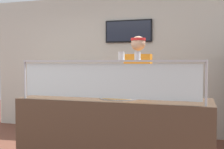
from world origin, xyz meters
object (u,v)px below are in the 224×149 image
pizza_server (117,95)px  pepper_flake_shaker (138,56)px  pizza_tray (120,97)px  parmesan_shaker (121,56)px  pizza_box_stack (51,80)px  worker_figure (138,88)px

pizza_server → pepper_flake_shaker: size_ratio=3.31×
pizza_tray → pepper_flake_shaker: pepper_flake_shaker is taller
parmesan_shaker → pizza_box_stack: parmesan_shaker is taller
pepper_flake_shaker → pizza_box_stack: pepper_flake_shaker is taller
pepper_flake_shaker → worker_figure: worker_figure is taller
pizza_server → pepper_flake_shaker: bearing=-28.2°
pizza_tray → pizza_server: pizza_server is taller
pizza_box_stack → pizza_tray: bearing=-41.4°
pizza_tray → pizza_box_stack: (-1.84, 1.62, 0.07)m
pizza_tray → pepper_flake_shaker: 0.64m
pizza_tray → pepper_flake_shaker: size_ratio=5.54×
parmesan_shaker → worker_figure: size_ratio=0.05×
worker_figure → pizza_box_stack: 2.09m
pizza_box_stack → pizza_server: bearing=-42.2°
pepper_flake_shaker → pizza_box_stack: (-2.12, 1.94, -0.41)m
worker_figure → pizza_box_stack: (-1.90, 0.86, 0.03)m
worker_figure → parmesan_shaker: bearing=-87.8°
pizza_tray → pizza_server: bearing=-141.9°
pizza_server → pizza_box_stack: (-1.81, 1.64, 0.04)m
pizza_box_stack → pepper_flake_shaker: bearing=-42.5°
pizza_tray → pizza_box_stack: size_ratio=1.05×
parmesan_shaker → pizza_box_stack: 2.78m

